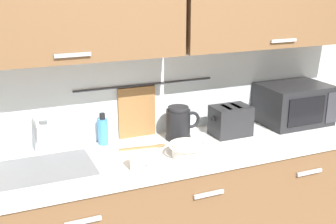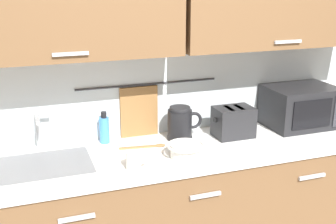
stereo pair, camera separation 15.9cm
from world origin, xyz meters
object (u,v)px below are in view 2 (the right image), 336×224
(mug_near_sink, at_px, (134,160))
(mixing_bowl, at_px, (185,150))
(wooden_spoon, at_px, (148,146))
(dish_soap_bottle, at_px, (104,129))
(electric_kettle, at_px, (180,123))
(microwave, at_px, (300,106))
(toaster, at_px, (233,122))

(mug_near_sink, bearing_deg, mixing_bowl, 10.06)
(wooden_spoon, bearing_deg, dish_soap_bottle, 144.42)
(electric_kettle, relative_size, wooden_spoon, 0.82)
(mixing_bowl, xyz_separation_m, wooden_spoon, (-0.16, 0.21, -0.04))
(electric_kettle, xyz_separation_m, wooden_spoon, (-0.23, -0.07, -0.10))
(dish_soap_bottle, height_order, mug_near_sink, dish_soap_bottle)
(microwave, bearing_deg, dish_soap_bottle, 174.58)
(mug_near_sink, bearing_deg, wooden_spoon, 59.09)
(mixing_bowl, relative_size, wooden_spoon, 0.77)
(mixing_bowl, bearing_deg, electric_kettle, 74.84)
(electric_kettle, distance_m, wooden_spoon, 0.26)
(dish_soap_bottle, height_order, mixing_bowl, dish_soap_bottle)
(toaster, relative_size, wooden_spoon, 0.93)
(dish_soap_bottle, relative_size, toaster, 0.77)
(electric_kettle, distance_m, dish_soap_bottle, 0.47)
(toaster, bearing_deg, wooden_spoon, -179.93)
(electric_kettle, height_order, mug_near_sink, electric_kettle)
(dish_soap_bottle, relative_size, wooden_spoon, 0.71)
(microwave, bearing_deg, electric_kettle, 177.97)
(electric_kettle, xyz_separation_m, toaster, (0.33, -0.07, -0.01))
(mug_near_sink, distance_m, mixing_bowl, 0.32)
(dish_soap_bottle, bearing_deg, mug_near_sink, -80.48)
(wooden_spoon, bearing_deg, mixing_bowl, -52.78)
(electric_kettle, height_order, wooden_spoon, electric_kettle)
(electric_kettle, bearing_deg, microwave, -2.03)
(toaster, distance_m, wooden_spoon, 0.57)
(mixing_bowl, height_order, wooden_spoon, mixing_bowl)
(mug_near_sink, bearing_deg, toaster, 20.04)
(electric_kettle, relative_size, toaster, 0.89)
(dish_soap_bottle, height_order, wooden_spoon, dish_soap_bottle)
(microwave, relative_size, toaster, 1.80)
(electric_kettle, xyz_separation_m, mixing_bowl, (-0.07, -0.27, -0.06))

